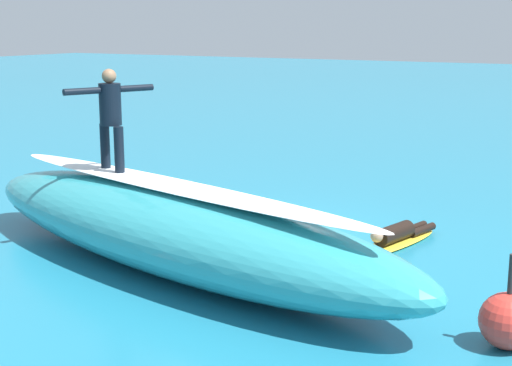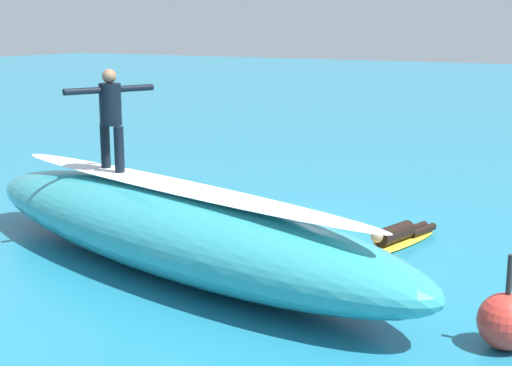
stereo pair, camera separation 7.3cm
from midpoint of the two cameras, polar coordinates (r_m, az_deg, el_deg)
ground_plane at (r=13.23m, az=0.83°, el=-4.12°), size 120.00×120.00×0.00m
wave_crest at (r=11.48m, az=-6.26°, el=-3.45°), size 9.51×4.25×1.27m
wave_foam_lip at (r=11.32m, az=-6.34°, el=-0.16°), size 7.83×2.57×0.08m
surfboard_riding at (r=12.44m, az=-10.66°, el=0.80°), size 1.94×1.22×0.07m
surfer_riding at (r=12.28m, az=-10.84°, el=5.34°), size 0.70×1.47×1.64m
surfboard_paddling at (r=12.93m, az=10.61°, el=-4.57°), size 1.05×2.46×0.06m
surfer_paddling at (r=12.99m, az=10.96°, el=-3.74°), size 0.66×1.75×0.32m
buoy_marker at (r=9.23m, az=18.73°, el=-9.92°), size 0.67×0.67×1.13m
foam_patch_mid at (r=14.55m, az=-4.63°, el=-2.45°), size 0.75×0.75×0.10m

